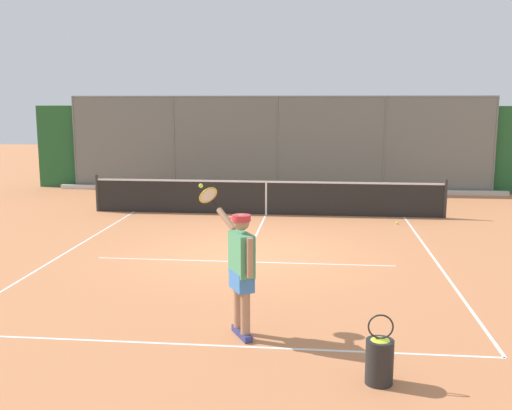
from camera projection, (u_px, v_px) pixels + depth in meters
name	position (u px, v px, depth m)	size (l,w,h in m)	color
ground_plane	(247.00, 254.00, 12.70)	(60.00, 60.00, 0.00)	#C67A4C
court_line_markings	(242.00, 266.00, 11.79)	(7.74, 9.33, 0.01)	white
fence_backdrop	(279.00, 148.00, 21.81)	(17.79, 1.37, 3.35)	slate
tennis_net	(266.00, 197.00, 17.00)	(9.94, 0.09, 1.07)	#2D2D2D
tennis_player	(241.00, 265.00, 8.11)	(0.95, 1.15, 2.00)	navy
tennis_ball_mid_court	(397.00, 223.00, 15.75)	(0.07, 0.07, 0.07)	#D6E042
ball_basket	(379.00, 359.00, 6.85)	(0.32, 0.32, 0.83)	black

